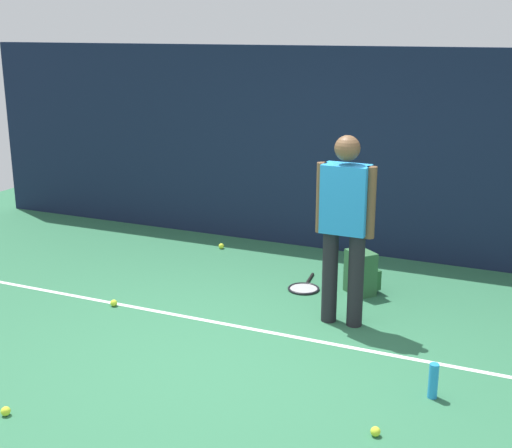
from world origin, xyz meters
TOP-DOWN VIEW (x-y plane):
  - ground_plane at (0.00, 0.00)m, footprint 12.00×12.00m
  - back_fence at (0.00, 3.00)m, footprint 10.00×0.10m
  - court_line at (0.00, 0.49)m, footprint 9.00×0.05m
  - tennis_player at (0.60, 0.95)m, footprint 0.53×0.22m
  - tennis_racket at (0.00, 1.60)m, footprint 0.36×0.63m
  - backpack at (0.56, 1.73)m, footprint 0.38×0.38m
  - tennis_ball_near_player at (-1.37, 2.45)m, footprint 0.07×0.07m
  - tennis_ball_by_fence at (-1.04, -1.49)m, footprint 0.07×0.07m
  - tennis_ball_mid_court at (-1.50, 0.43)m, footprint 0.07×0.07m
  - tennis_ball_far_left at (1.34, -0.70)m, footprint 0.07×0.07m
  - water_bottle at (1.59, -0.05)m, footprint 0.07×0.07m

SIDE VIEW (x-z plane):
  - ground_plane at x=0.00m, z-range 0.00..0.00m
  - court_line at x=0.00m, z-range 0.00..0.00m
  - tennis_racket at x=0.00m, z-range 0.00..0.03m
  - tennis_ball_near_player at x=-1.37m, z-range 0.00..0.07m
  - tennis_ball_by_fence at x=-1.04m, z-range 0.00..0.07m
  - tennis_ball_mid_court at x=-1.50m, z-range 0.00..0.07m
  - tennis_ball_far_left at x=1.34m, z-range 0.00..0.07m
  - water_bottle at x=1.59m, z-range 0.00..0.26m
  - backpack at x=0.56m, z-range -0.01..0.43m
  - tennis_player at x=0.60m, z-range 0.12..1.82m
  - back_fence at x=0.00m, z-range 0.00..2.37m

